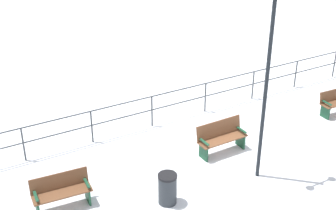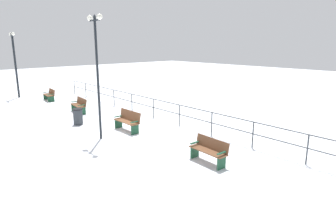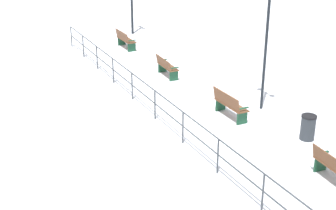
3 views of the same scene
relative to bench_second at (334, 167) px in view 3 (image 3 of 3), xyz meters
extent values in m
plane|color=white|center=(-0.04, 4.99, -0.47)|extent=(80.00, 80.00, 0.00)
cube|color=brown|center=(0.07, -0.01, -0.01)|extent=(0.58, 1.50, 0.04)
cube|color=brown|center=(-0.16, 0.01, 0.22)|extent=(0.23, 1.47, 0.41)
cube|color=#19472D|center=(0.13, 0.63, -0.24)|extent=(0.42, 0.08, 0.47)
cube|color=#19472D|center=(0.15, 0.63, 0.11)|extent=(0.42, 0.10, 0.04)
cube|color=brown|center=(-0.07, 4.99, 0.00)|extent=(0.48, 1.58, 0.04)
cube|color=brown|center=(-0.31, 4.98, 0.26)|extent=(0.14, 1.57, 0.48)
cube|color=#19472D|center=(-0.06, 4.30, -0.23)|extent=(0.41, 0.06, 0.47)
cube|color=#19472D|center=(-0.08, 5.67, -0.23)|extent=(0.41, 0.06, 0.47)
cube|color=#19472D|center=(-0.04, 4.30, 0.12)|extent=(0.42, 0.08, 0.04)
cube|color=#19472D|center=(-0.06, 5.67, 0.12)|extent=(0.42, 0.08, 0.04)
cube|color=brown|center=(-0.13, 9.98, -0.01)|extent=(0.51, 1.48, 0.04)
cube|color=brown|center=(-0.35, 9.99, 0.20)|extent=(0.17, 1.47, 0.39)
cube|color=#19472D|center=(-0.16, 9.35, -0.24)|extent=(0.40, 0.07, 0.46)
cube|color=#19472D|center=(-0.10, 10.61, -0.24)|extent=(0.40, 0.07, 0.46)
cube|color=#19472D|center=(-0.14, 9.35, 0.11)|extent=(0.40, 0.09, 0.04)
cube|color=#19472D|center=(-0.08, 10.61, 0.11)|extent=(0.40, 0.09, 0.04)
cube|color=brown|center=(-0.09, 14.98, -0.01)|extent=(0.50, 1.57, 0.04)
cube|color=brown|center=(-0.33, 14.97, 0.23)|extent=(0.13, 1.56, 0.45)
cube|color=#19472D|center=(-0.08, 14.29, -0.24)|extent=(0.43, 0.06, 0.46)
cube|color=#19472D|center=(-0.10, 15.66, -0.24)|extent=(0.43, 0.06, 0.46)
cube|color=#19472D|center=(-0.06, 14.29, 0.11)|extent=(0.43, 0.08, 0.04)
cube|color=#19472D|center=(-0.08, 15.66, 0.11)|extent=(0.43, 0.08, 0.04)
cylinder|color=black|center=(1.38, 5.15, 2.10)|extent=(0.10, 0.10, 5.15)
cylinder|color=#383D42|center=(-2.59, -0.27, 0.07)|extent=(0.05, 0.05, 1.08)
cylinder|color=#383D42|center=(-2.59, 1.83, 0.07)|extent=(0.05, 0.05, 1.08)
cylinder|color=#383D42|center=(-2.59, 3.94, 0.07)|extent=(0.05, 0.05, 1.08)
cylinder|color=#383D42|center=(-2.59, 6.04, 0.07)|extent=(0.05, 0.05, 1.08)
cylinder|color=#383D42|center=(-2.59, 8.14, 0.07)|extent=(0.05, 0.05, 1.08)
cylinder|color=#383D42|center=(-2.59, 10.25, 0.07)|extent=(0.05, 0.05, 1.08)
cylinder|color=#383D42|center=(-2.59, 12.35, 0.07)|extent=(0.05, 0.05, 1.08)
cylinder|color=#383D42|center=(-2.59, 14.46, 0.07)|extent=(0.05, 0.05, 1.08)
cylinder|color=#383D42|center=(-2.59, 16.56, 0.07)|extent=(0.05, 0.05, 1.08)
cylinder|color=#383D42|center=(-2.59, 4.99, 0.61)|extent=(0.04, 23.14, 0.04)
cylinder|color=#383D42|center=(-2.59, 4.99, 0.12)|extent=(0.04, 23.14, 0.04)
cylinder|color=#2D3338|center=(1.17, 2.39, -0.08)|extent=(0.47, 0.47, 0.78)
cylinder|color=black|center=(1.17, 2.39, 0.34)|extent=(0.50, 0.50, 0.06)
camera|label=1|loc=(9.63, -2.42, 7.21)|focal=50.51mm
camera|label=2|loc=(6.99, 15.83, 3.64)|focal=29.71mm
camera|label=3|loc=(-9.28, -8.51, 6.72)|focal=52.63mm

